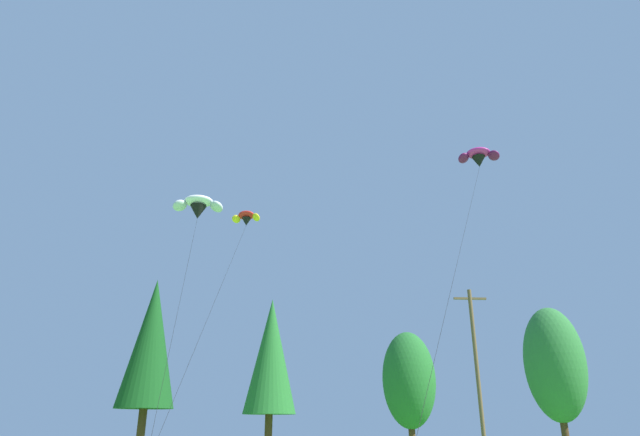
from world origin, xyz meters
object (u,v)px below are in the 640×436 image
(parafoil_kite_mid_magenta, at_px, (479,157))
(parafoil_kite_far_red_yellow, at_px, (246,218))
(utility_pole, at_px, (477,371))
(parafoil_kite_high_white, at_px, (198,206))

(parafoil_kite_mid_magenta, height_order, parafoil_kite_far_red_yellow, parafoil_kite_mid_magenta)
(parafoil_kite_far_red_yellow, bearing_deg, utility_pole, -10.89)
(parafoil_kite_high_white, xyz_separation_m, parafoil_kite_far_red_yellow, (3.33, 1.67, -0.23))
(parafoil_kite_high_white, xyz_separation_m, parafoil_kite_mid_magenta, (20.07, -2.51, 3.24))
(utility_pole, xyz_separation_m, parafoil_kite_high_white, (-18.81, 1.30, 11.50))
(utility_pole, height_order, parafoil_kite_far_red_yellow, parafoil_kite_far_red_yellow)
(utility_pole, relative_size, parafoil_kite_high_white, 0.60)
(utility_pole, relative_size, parafoil_kite_mid_magenta, 0.57)
(parafoil_kite_mid_magenta, bearing_deg, parafoil_kite_far_red_yellow, 165.95)
(parafoil_kite_far_red_yellow, bearing_deg, parafoil_kite_high_white, -153.34)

